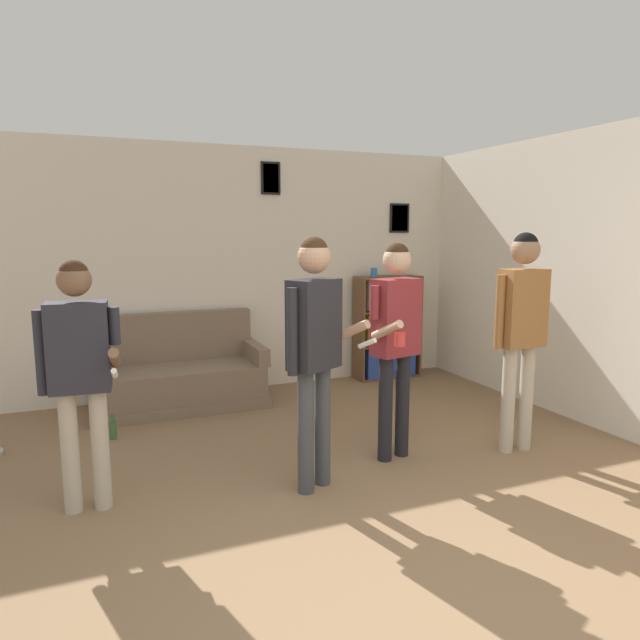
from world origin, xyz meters
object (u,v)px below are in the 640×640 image
drinking_cup (374,272)px  person_player_foreground_left (79,361)px  person_watcher_holding_cup (396,328)px  bookshelf (387,327)px  bottle_on_floor (113,429)px  person_spectator_near_bookshelf (522,318)px  person_player_foreground_center (314,336)px  couch (178,377)px

drinking_cup → person_player_foreground_left: bearing=-145.5°
person_player_foreground_left → person_watcher_holding_cup: (2.25, -0.01, 0.06)m
bookshelf → bottle_on_floor: (-3.23, -0.95, -0.53)m
person_spectator_near_bookshelf → person_player_foreground_center: bearing=-179.6°
person_player_foreground_center → person_watcher_holding_cup: person_player_foreground_center is taller
person_player_foreground_left → bottle_on_floor: bearing=80.5°
person_player_foreground_left → drinking_cup: (3.25, 2.23, 0.31)m
couch → bookshelf: bookshelf is taller
bookshelf → person_player_foreground_left: (-3.45, -2.23, 0.36)m
couch → bookshelf: bearing=4.3°
bookshelf → person_player_foreground_center: person_player_foreground_center is taller
bookshelf → person_watcher_holding_cup: bearing=-118.1°
couch → person_player_foreground_center: (0.58, -2.31, 0.78)m
bottle_on_floor → drinking_cup: size_ratio=2.08×
couch → person_player_foreground_center: bearing=-76.0°
couch → bottle_on_floor: size_ratio=7.75×
bookshelf → person_player_foreground_center: bearing=-128.3°
couch → person_player_foreground_left: person_player_foreground_left is taller
person_player_foreground_left → person_player_foreground_center: size_ratio=0.92×
bookshelf → person_player_foreground_left: 4.12m
person_spectator_near_bookshelf → bottle_on_floor: size_ratio=7.95×
drinking_cup → bottle_on_floor: bearing=-162.5°
couch → bottle_on_floor: bearing=-131.6°
drinking_cup → person_player_foreground_center: bearing=-125.4°
person_player_foreground_left → couch: bearing=66.4°
couch → person_watcher_holding_cup: (1.36, -2.05, 0.74)m
couch → bookshelf: (2.56, 0.19, 0.32)m
bookshelf → drinking_cup: (-0.20, 0.00, 0.68)m
bottle_on_floor → couch: bearing=48.4°
person_watcher_holding_cup → person_player_foreground_center: bearing=-161.7°
bookshelf → person_spectator_near_bookshelf: size_ratio=0.70×
person_player_foreground_center → couch: bearing=104.0°
person_spectator_near_bookshelf → drinking_cup: 2.50m
person_spectator_near_bookshelf → drinking_cup: bearing=90.1°
person_player_foreground_center → bottle_on_floor: (-1.25, 1.55, -1.00)m
bookshelf → person_spectator_near_bookshelf: 2.54m
person_player_foreground_center → bottle_on_floor: bearing=129.0°
person_player_foreground_left → person_watcher_holding_cup: bearing=-0.3°
person_player_foreground_left → drinking_cup: 3.96m
bottle_on_floor → drinking_cup: 3.40m
person_player_foreground_left → person_player_foreground_center: (1.47, -0.27, 0.10)m
person_player_foreground_left → bottle_on_floor: 1.58m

